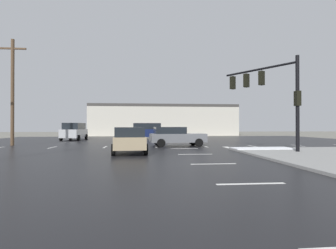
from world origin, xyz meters
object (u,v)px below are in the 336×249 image
traffic_signal_mast (270,88)px  utility_pole_far (13,90)px  sedan_grey (176,136)px  suv_navy (147,131)px  sedan_tan (129,139)px  suv_silver (74,131)px

traffic_signal_mast → utility_pole_far: utility_pole_far is taller
sedan_grey → suv_navy: suv_navy is taller
sedan_tan → suv_navy: (1.37, 16.90, 0.24)m
traffic_signal_mast → utility_pole_far: (-19.43, 7.09, 0.60)m
traffic_signal_mast → suv_silver: bearing=14.5°
traffic_signal_mast → utility_pole_far: size_ratio=0.64×
sedan_tan → suv_silver: 17.73m
sedan_tan → suv_navy: 16.95m
suv_silver → utility_pole_far: (-2.98, -8.70, 3.68)m
traffic_signal_mast → suv_silver: traffic_signal_mast is taller
sedan_tan → utility_pole_far: bearing=50.5°
sedan_tan → suv_navy: size_ratio=0.95×
traffic_signal_mast → suv_navy: 18.54m
suv_silver → suv_navy: bearing=-82.0°
suv_silver → traffic_signal_mast: bearing=-130.8°
suv_navy → utility_pole_far: (-11.64, -9.44, 3.68)m
sedan_grey → sedan_tan: (-3.51, -5.26, 0.00)m
sedan_grey → sedan_tan: same height
suv_silver → utility_pole_far: 9.91m
sedan_tan → utility_pole_far: size_ratio=0.51×
utility_pole_far → traffic_signal_mast: bearing=-20.1°
traffic_signal_mast → sedan_tan: 9.75m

